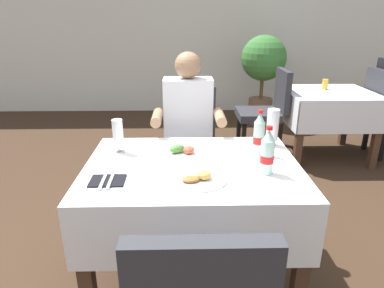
% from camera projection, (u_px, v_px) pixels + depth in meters
% --- Properties ---
extents(back_wall, '(11.00, 0.12, 2.97)m').
position_uv_depth(back_wall, '(178.00, 16.00, 5.21)').
color(back_wall, silver).
rests_on(back_wall, ground).
extents(main_dining_table, '(1.17, 0.86, 0.74)m').
position_uv_depth(main_dining_table, '(192.00, 192.00, 1.90)').
color(main_dining_table, white).
rests_on(main_dining_table, ground).
extents(chair_far_diner_seat, '(0.44, 0.50, 0.97)m').
position_uv_depth(chair_far_diner_seat, '(190.00, 142.00, 2.67)').
color(chair_far_diner_seat, '#2D2D33').
rests_on(chair_far_diner_seat, ground).
extents(seated_diner_far, '(0.50, 0.46, 1.26)m').
position_uv_depth(seated_diner_far, '(188.00, 128.00, 2.51)').
color(seated_diner_far, '#282D42').
rests_on(seated_diner_far, ground).
extents(plate_near_camera, '(0.25, 0.25, 0.06)m').
position_uv_depth(plate_near_camera, '(200.00, 178.00, 1.65)').
color(plate_near_camera, white).
rests_on(plate_near_camera, main_dining_table).
extents(plate_far_diner, '(0.23, 0.23, 0.06)m').
position_uv_depth(plate_far_diner, '(185.00, 152.00, 1.95)').
color(plate_far_diner, white).
rests_on(plate_far_diner, main_dining_table).
extents(beer_glass_left, '(0.07, 0.07, 0.20)m').
position_uv_depth(beer_glass_left, '(118.00, 136.00, 1.96)').
color(beer_glass_left, white).
rests_on(beer_glass_left, main_dining_table).
extents(beer_glass_middle, '(0.07, 0.07, 0.23)m').
position_uv_depth(beer_glass_middle, '(273.00, 126.00, 2.07)').
color(beer_glass_middle, white).
rests_on(beer_glass_middle, main_dining_table).
extents(cola_bottle_primary, '(0.06, 0.06, 0.26)m').
position_uv_depth(cola_bottle_primary, '(259.00, 135.00, 1.93)').
color(cola_bottle_primary, silver).
rests_on(cola_bottle_primary, main_dining_table).
extents(cola_bottle_secondary, '(0.07, 0.07, 0.25)m').
position_uv_depth(cola_bottle_secondary, '(267.00, 153.00, 1.69)').
color(cola_bottle_secondary, silver).
rests_on(cola_bottle_secondary, main_dining_table).
extents(napkin_cutlery_set, '(0.17, 0.19, 0.01)m').
position_uv_depth(napkin_cutlery_set, '(107.00, 181.00, 1.64)').
color(napkin_cutlery_set, black).
rests_on(napkin_cutlery_set, main_dining_table).
extents(background_dining_table, '(0.92, 0.82, 0.74)m').
position_uv_depth(background_dining_table, '(327.00, 108.00, 3.66)').
color(background_dining_table, white).
rests_on(background_dining_table, ground).
extents(background_chair_left, '(0.50, 0.44, 0.97)m').
position_uv_depth(background_chair_left, '(266.00, 108.00, 3.65)').
color(background_chair_left, '#2D2D33').
rests_on(background_chair_left, ground).
extents(background_table_tumbler, '(0.06, 0.06, 0.11)m').
position_uv_depth(background_table_tumbler, '(325.00, 84.00, 3.69)').
color(background_table_tumbler, gold).
rests_on(background_table_tumbler, background_dining_table).
extents(potted_plant_corner, '(0.63, 0.63, 1.25)m').
position_uv_depth(potted_plant_corner, '(263.00, 66.00, 4.75)').
color(potted_plant_corner, brown).
rests_on(potted_plant_corner, ground).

